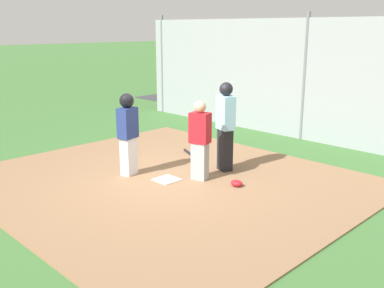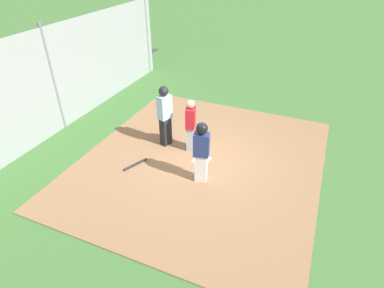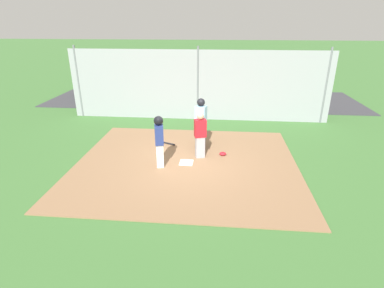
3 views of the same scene
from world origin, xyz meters
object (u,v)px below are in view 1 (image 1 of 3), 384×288
object	(u,v)px
home_plate	(167,180)
runner	(128,129)
umpire	(225,124)
parked_car_green	(246,84)
parked_car_white	(371,98)
catcher	(200,139)
catcher_mask	(237,183)
baseball_bat	(190,154)

from	to	relation	value
home_plate	runner	distance (m)	1.28
umpire	parked_car_green	bearing A→B (deg)	-124.80
parked_car_white	parked_car_green	bearing A→B (deg)	-4.69
home_plate	parked_car_white	size ratio (longest dim) A/B	0.10
parked_car_white	parked_car_green	world-z (taller)	same
catcher	catcher_mask	distance (m)	1.11
catcher	umpire	distance (m)	0.81
home_plate	umpire	world-z (taller)	umpire
home_plate	baseball_bat	world-z (taller)	baseball_bat
catcher_mask	parked_car_white	world-z (taller)	parked_car_white
umpire	runner	distance (m)	2.00
baseball_bat	parked_car_green	world-z (taller)	parked_car_green
umpire	parked_car_green	distance (m)	9.99
home_plate	catcher	xyz separation A→B (m)	(-0.42, -0.51, 0.81)
catcher	baseball_bat	xyz separation A→B (m)	(1.36, -1.07, -0.79)
runner	baseball_bat	xyz separation A→B (m)	(0.13, -1.89, -0.93)
runner	parked_car_green	size ratio (longest dim) A/B	0.38
catcher_mask	parked_car_green	distance (m)	10.96
umpire	baseball_bat	distance (m)	1.66
runner	parked_car_white	world-z (taller)	runner
umpire	catcher_mask	size ratio (longest dim) A/B	7.74
umpire	catcher_mask	xyz separation A→B (m)	(-0.82, 0.59, -0.93)
runner	parked_car_green	distance (m)	10.76
umpire	baseball_bat	size ratio (longest dim) A/B	2.46
home_plate	baseball_bat	distance (m)	1.84
catcher	umpire	xyz separation A→B (m)	(0.04, -0.79, 0.18)
catcher	parked_car_green	bearing A→B (deg)	-163.15
umpire	parked_car_white	world-z (taller)	umpire
catcher_mask	parked_car_green	xyz separation A→B (m)	(6.68, -8.67, 0.52)
parked_car_green	parked_car_white	bearing A→B (deg)	172.89
home_plate	catcher_mask	bearing A→B (deg)	-149.27
catcher	parked_car_green	size ratio (longest dim) A/B	0.36
runner	catcher_mask	xyz separation A→B (m)	(-2.01, -1.02, -0.90)
catcher_mask	catcher	bearing A→B (deg)	14.41
catcher_mask	parked_car_green	world-z (taller)	parked_car_green
catcher	catcher_mask	world-z (taller)	catcher
home_plate	parked_car_green	world-z (taller)	parked_car_green
home_plate	umpire	distance (m)	1.68
home_plate	catcher	bearing A→B (deg)	-129.18
catcher	home_plate	bearing A→B (deg)	-55.96
parked_car_green	baseball_bat	bearing A→B (deg)	113.37
home_plate	parked_car_white	distance (m)	9.38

